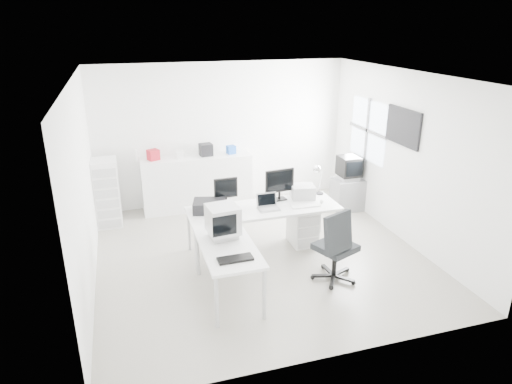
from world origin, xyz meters
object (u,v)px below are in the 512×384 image
object	(u,v)px
lcd_monitor_large	(280,185)
sideboard	(197,182)
side_desk	(228,271)
laptop	(269,204)
crt_tv	(349,168)
filing_cabinet	(107,193)
office_chair	(336,244)
tv_cabinet	(347,194)
crt_monitor	(223,223)
main_desk	(264,229)
drawer_pedestal	(303,227)
lcd_monitor_small	(226,192)
inkjet_printer	(209,206)
laser_printer	(303,192)

from	to	relation	value
lcd_monitor_large	sideboard	size ratio (longest dim) A/B	0.25
side_desk	laptop	size ratio (longest dim) A/B	4.57
crt_tv	filing_cabinet	distance (m)	4.54
office_chair	tv_cabinet	world-z (taller)	office_chair
office_chair	crt_monitor	bearing A→B (deg)	146.87
sideboard	filing_cabinet	world-z (taller)	filing_cabinet
main_desk	drawer_pedestal	bearing A→B (deg)	4.09
filing_cabinet	drawer_pedestal	bearing A→B (deg)	-29.15
tv_cabinet	sideboard	bearing A→B (deg)	161.82
crt_monitor	lcd_monitor_small	bearing A→B (deg)	68.56
office_chair	laptop	bearing A→B (deg)	99.57
inkjet_printer	laptop	distance (m)	0.92
inkjet_printer	laser_printer	bearing A→B (deg)	19.02
main_desk	laptop	world-z (taller)	laptop
side_desk	tv_cabinet	size ratio (longest dim) A/B	2.26
main_desk	side_desk	bearing A→B (deg)	-127.69
drawer_pedestal	crt_tv	world-z (taller)	crt_tv
crt_tv	tv_cabinet	bearing A→B (deg)	0.00
laser_printer	crt_monitor	xyz separation A→B (m)	(-1.60, -1.07, 0.10)
side_desk	filing_cabinet	size ratio (longest dim) A/B	1.13
drawer_pedestal	laptop	bearing A→B (deg)	-167.01
drawer_pedestal	crt_monitor	size ratio (longest dim) A/B	1.41
main_desk	inkjet_printer	distance (m)	0.97
laptop	crt_monitor	size ratio (longest dim) A/B	0.72
main_desk	lcd_monitor_large	xyz separation A→B (m)	(0.35, 0.25, 0.64)
main_desk	lcd_monitor_large	bearing A→B (deg)	35.54
drawer_pedestal	laser_printer	size ratio (longest dim) A/B	1.59
lcd_monitor_large	office_chair	size ratio (longest dim) A/B	0.46
laptop	laser_printer	distance (m)	0.77
side_desk	lcd_monitor_large	world-z (taller)	lcd_monitor_large
office_chair	tv_cabinet	bearing A→B (deg)	36.34
lcd_monitor_large	tv_cabinet	xyz separation A→B (m)	(1.76, 0.93, -0.70)
lcd_monitor_large	office_chair	world-z (taller)	lcd_monitor_large
lcd_monitor_large	crt_tv	size ratio (longest dim) A/B	1.04
side_desk	laptop	xyz separation A→B (m)	(0.90, 1.00, 0.47)
side_desk	laser_printer	distance (m)	2.13
inkjet_printer	filing_cabinet	distance (m)	2.28
main_desk	laptop	size ratio (longest dim) A/B	7.84
main_desk	filing_cabinet	xyz separation A→B (m)	(-2.39, 1.77, 0.24)
lcd_monitor_large	filing_cabinet	bearing A→B (deg)	143.89
side_desk	laser_printer	world-z (taller)	laser_printer
lcd_monitor_large	office_chair	xyz separation A→B (m)	(0.35, -1.39, -0.44)
drawer_pedestal	lcd_monitor_large	xyz separation A→B (m)	(-0.35, 0.20, 0.71)
sideboard	office_chair	bearing A→B (deg)	-66.64
side_desk	crt_monitor	size ratio (longest dim) A/B	3.29
office_chair	tv_cabinet	distance (m)	2.73
laser_printer	sideboard	size ratio (longest dim) A/B	0.18
lcd_monitor_small	office_chair	distance (m)	1.92
crt_tv	side_desk	bearing A→B (deg)	-142.40
inkjet_printer	lcd_monitor_small	size ratio (longest dim) A/B	1.03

